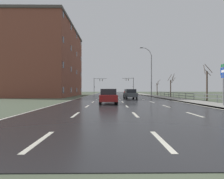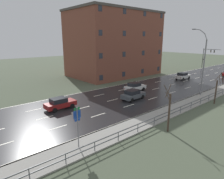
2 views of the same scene
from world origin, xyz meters
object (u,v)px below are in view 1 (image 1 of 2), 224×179
car_distant (110,92)px  car_near_right (127,92)px  street_lamp_midground (151,72)px  brick_building (44,62)px  traffic_signal_left (97,83)px  highway_sign (223,79)px  car_mid_centre (110,93)px  car_far_right (108,96)px  traffic_signal_right (131,83)px  car_far_left (130,94)px

car_distant → car_near_right: (5.79, 11.68, 0.00)m
street_lamp_midground → brick_building: 24.37m
street_lamp_midground → brick_building: bearing=174.8°
brick_building → traffic_signal_left: bearing=72.0°
highway_sign → car_mid_centre: highway_sign is taller
car_distant → car_far_right: bearing=-89.0°
car_distant → traffic_signal_left: bearing=103.5°
traffic_signal_right → car_far_right: 54.06m
traffic_signal_right → car_mid_centre: size_ratio=1.54×
street_lamp_midground → car_far_left: street_lamp_midground is taller
car_far_right → brick_building: size_ratio=0.19×
street_lamp_midground → car_near_right: street_lamp_midground is taller
highway_sign → car_near_right: bearing=95.2°
car_distant → car_near_right: 13.04m
street_lamp_midground → brick_building: brick_building is taller
traffic_signal_left → car_near_right: size_ratio=1.47×
traffic_signal_left → brick_building: bearing=-108.0°
car_far_left → car_near_right: bearing=82.4°
car_mid_centre → car_far_left: bearing=-50.3°
street_lamp_midground → traffic_signal_left: bearing=113.0°
highway_sign → brick_building: 36.61m
highway_sign → car_far_left: bearing=115.6°
street_lamp_midground → car_mid_centre: (-8.93, -6.16, -4.46)m
street_lamp_midground → car_mid_centre: street_lamp_midground is taller
car_far_right → street_lamp_midground: bearing=64.7°
traffic_signal_right → car_far_left: 43.18m
traffic_signal_right → car_mid_centre: bearing=-102.1°
traffic_signal_right → brick_building: bearing=-127.7°
car_mid_centre → brick_building: brick_building is taller
highway_sign → car_far_left: size_ratio=0.89×
street_lamp_midground → car_distant: 14.39m
car_mid_centre → traffic_signal_left: bearing=97.4°
car_far_right → car_far_left: bearing=70.2°
traffic_signal_right → car_near_right: (-2.62, -10.65, -3.49)m
street_lamp_midground → car_far_right: street_lamp_midground is taller
street_lamp_midground → car_distant: size_ratio=2.61×
street_lamp_midground → traffic_signal_left: size_ratio=1.75×
highway_sign → car_distant: (-9.99, 34.17, -1.60)m
traffic_signal_left → car_mid_centre: size_ratio=1.50×
traffic_signal_right → car_far_left: bearing=-96.7°
highway_sign → car_near_right: highway_sign is taller
highway_sign → car_distant: size_ratio=0.91×
highway_sign → car_mid_centre: (-9.88, 17.73, -1.60)m
highway_sign → traffic_signal_left: 59.03m
brick_building → car_far_right: bearing=-56.7°
street_lamp_midground → car_far_right: (-9.10, -20.66, -4.46)m
traffic_signal_right → car_far_left: (-5.02, -42.75, -3.49)m
traffic_signal_left → car_far_left: traffic_signal_left is taller
car_mid_centre → car_far_right: 14.50m
street_lamp_midground → car_far_left: bearing=-119.1°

